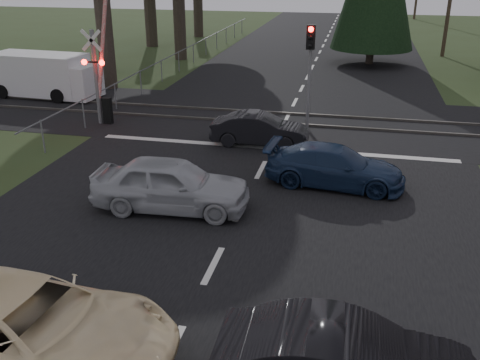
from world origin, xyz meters
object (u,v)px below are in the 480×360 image
(blue_sedan, at_px, (335,166))
(white_van, at_px, (47,76))
(silver_car, at_px, (171,184))
(cream_coupe, at_px, (25,327))
(traffic_signal_center, at_px, (310,60))
(dark_car_far, at_px, (260,130))
(crossing_signal, at_px, (101,74))

(blue_sedan, height_order, white_van, white_van)
(silver_car, distance_m, blue_sedan, 5.01)
(cream_coupe, relative_size, white_van, 0.95)
(traffic_signal_center, distance_m, dark_car_far, 3.46)
(cream_coupe, relative_size, blue_sedan, 1.25)
(crossing_signal, height_order, blue_sedan, crossing_signal)
(crossing_signal, xyz_separation_m, traffic_signal_center, (8.27, 0.89, 0.75))
(cream_coupe, relative_size, dark_car_far, 1.47)
(silver_car, xyz_separation_m, dark_car_far, (1.36, 5.88, -0.14))
(blue_sedan, distance_m, dark_car_far, 4.34)
(cream_coupe, bearing_deg, traffic_signal_center, -8.12)
(silver_car, bearing_deg, cream_coupe, 173.68)
(crossing_signal, bearing_deg, traffic_signal_center, 6.15)
(blue_sedan, bearing_deg, dark_car_far, 46.87)
(silver_car, xyz_separation_m, white_van, (-10.17, 10.85, 0.33))
(crossing_signal, distance_m, white_van, 6.11)
(traffic_signal_center, height_order, blue_sedan, traffic_signal_center)
(traffic_signal_center, bearing_deg, cream_coupe, -102.77)
(crossing_signal, xyz_separation_m, cream_coupe, (5.03, -13.44, -1.33))
(white_van, bearing_deg, crossing_signal, -33.51)
(crossing_signal, bearing_deg, white_van, 142.34)
(dark_car_far, bearing_deg, traffic_signal_center, -35.95)
(cream_coupe, bearing_deg, dark_car_far, -3.49)
(silver_car, height_order, white_van, white_van)
(white_van, bearing_deg, silver_car, -42.70)
(crossing_signal, distance_m, dark_car_far, 7.04)
(silver_car, xyz_separation_m, blue_sedan, (4.26, 2.65, -0.12))
(crossing_signal, bearing_deg, cream_coupe, -69.49)
(dark_car_far, relative_size, white_van, 0.65)
(silver_car, bearing_deg, white_van, 40.25)
(crossing_signal, relative_size, blue_sedan, 1.67)
(dark_car_far, xyz_separation_m, white_van, (-11.54, 4.97, 0.48))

